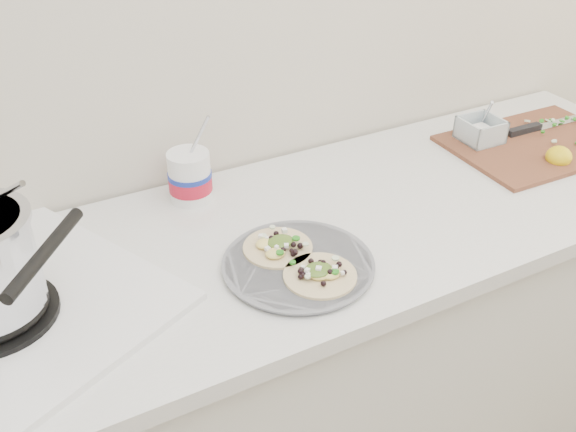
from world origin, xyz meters
name	(u,v)px	position (x,y,z in m)	size (l,w,h in m)	color
counter	(257,382)	(0.00, 1.43, 0.45)	(2.44, 0.66, 0.90)	silver
taco_plate	(298,261)	(0.04, 1.29, 0.92)	(0.31, 0.31, 0.04)	slate
tub	(191,173)	(-0.05, 1.65, 0.97)	(0.10, 0.10, 0.23)	white
cutboard	(532,139)	(0.88, 1.47, 0.92)	(0.49, 0.34, 0.07)	brown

